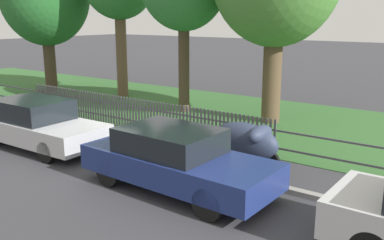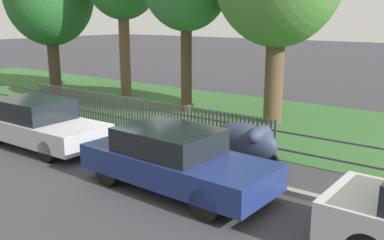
# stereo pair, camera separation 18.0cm
# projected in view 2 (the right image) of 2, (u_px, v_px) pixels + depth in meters

# --- Properties ---
(ground_plane) EXTENTS (120.00, 120.00, 0.00)m
(ground_plane) POSITION_uv_depth(u_px,v_px,m) (87.00, 143.00, 13.20)
(ground_plane) COLOR #38383D
(kerb_stone) EXTENTS (40.40, 0.20, 0.12)m
(kerb_stone) POSITION_uv_depth(u_px,v_px,m) (90.00, 140.00, 13.27)
(kerb_stone) COLOR gray
(kerb_stone) RESTS_ON ground
(grass_strip) EXTENTS (40.40, 7.91, 0.01)m
(grass_strip) POSITION_uv_depth(u_px,v_px,m) (200.00, 110.00, 17.87)
(grass_strip) COLOR #33602D
(grass_strip) RESTS_ON ground
(park_fence) EXTENTS (40.40, 0.05, 1.12)m
(park_fence) POSITION_uv_depth(u_px,v_px,m) (133.00, 114.00, 14.67)
(park_fence) COLOR #4C4C51
(park_fence) RESTS_ON ground
(parked_car_navy_estate) EXTENTS (4.54, 1.86, 1.42)m
(parked_car_navy_estate) POSITION_uv_depth(u_px,v_px,m) (38.00, 123.00, 12.76)
(parked_car_navy_estate) COLOR #BCBCC1
(parked_car_navy_estate) RESTS_ON ground
(parked_car_red_compact) EXTENTS (4.57, 1.94, 1.39)m
(parked_car_red_compact) POSITION_uv_depth(u_px,v_px,m) (174.00, 159.00, 9.53)
(parked_car_red_compact) COLOR navy
(parked_car_red_compact) RESTS_ON ground
(covered_motorcycle) EXTENTS (2.03, 0.94, 1.19)m
(covered_motorcycle) POSITION_uv_depth(u_px,v_px,m) (246.00, 141.00, 10.84)
(covered_motorcycle) COLOR black
(covered_motorcycle) RESTS_ON ground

